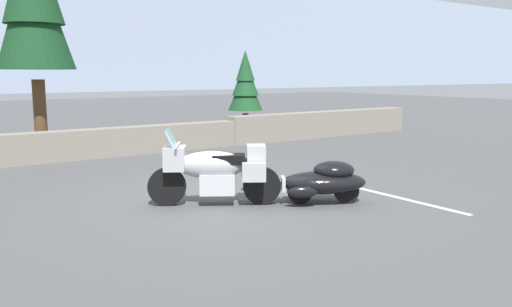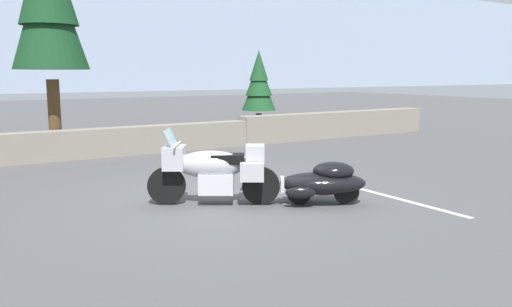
% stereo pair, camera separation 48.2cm
% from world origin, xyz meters
% --- Properties ---
extents(ground_plane, '(80.00, 80.00, 0.00)m').
position_xyz_m(ground_plane, '(0.00, 0.00, 0.00)').
color(ground_plane, '#4C4C4F').
extents(stone_guard_wall, '(24.00, 0.59, 0.91)m').
position_xyz_m(stone_guard_wall, '(0.37, 6.05, 0.43)').
color(stone_guard_wall, gray).
rests_on(stone_guard_wall, ground).
extents(touring_motorcycle, '(2.02, 1.47, 1.33)m').
position_xyz_m(touring_motorcycle, '(-0.36, -0.30, 0.62)').
color(touring_motorcycle, black).
rests_on(touring_motorcycle, ground).
extents(car_shaped_trailer, '(2.05, 1.49, 0.76)m').
position_xyz_m(car_shaped_trailer, '(1.26, -1.33, 0.41)').
color(car_shaped_trailer, black).
rests_on(car_shaped_trailer, ground).
extents(pine_tree_secondary, '(1.19, 1.19, 3.07)m').
position_xyz_m(pine_tree_secondary, '(5.32, 7.11, 1.92)').
color(pine_tree_secondary, brown).
rests_on(pine_tree_secondary, ground).
extents(parking_stripe_marker, '(0.12, 3.60, 0.01)m').
position_xyz_m(parking_stripe_marker, '(2.69, -1.50, 0.00)').
color(parking_stripe_marker, silver).
rests_on(parking_stripe_marker, ground).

